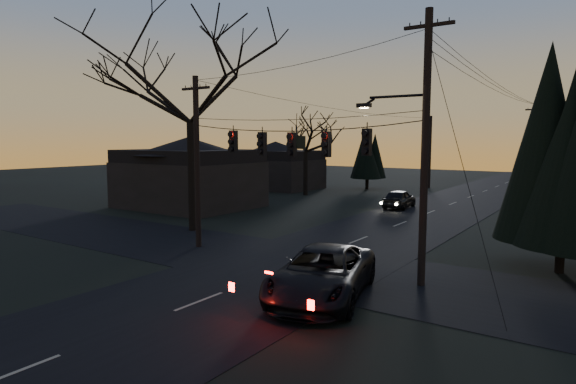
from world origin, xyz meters
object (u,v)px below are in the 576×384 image
Objects in this scene: utility_pole_far_l at (429,188)px; sedan_oncoming_a at (399,199)px; utility_pole_right at (421,285)px; evergreen_right at (567,151)px; bare_tree_left at (189,78)px; suv_near at (322,274)px; utility_pole_far_r at (532,203)px; utility_pole_left at (199,247)px.

sedan_oncoming_a is at bearing -79.32° from utility_pole_far_l.
sedan_oncoming_a is (-8.27, 18.87, 0.73)m from utility_pole_right.
evergreen_right is at bearing 50.15° from utility_pole_right.
utility_pole_far_l is at bearing 116.59° from evergreen_right.
utility_pole_right is 0.78× the size of bare_tree_left.
utility_pole_right is at bearing 109.79° from sedan_oncoming_a.
suv_near is at bearing -127.78° from evergreen_right.
sedan_oncoming_a is at bearing 131.43° from evergreen_right.
utility_pole_right is 2.32× the size of sedan_oncoming_a.
utility_pole_far_r is at bearing 90.00° from utility_pole_right.
suv_near is at bearing -124.55° from utility_pole_right.
bare_tree_left reaches higher than sedan_oncoming_a.
bare_tree_left reaches higher than utility_pole_far_l.
utility_pole_far_l is at bearing 107.72° from utility_pole_right.
utility_pole_left is 1.00× the size of utility_pole_far_r.
utility_pole_right is 20.62m from sedan_oncoming_a.
evergreen_right reaches higher than utility_pole_right.
utility_pole_left is (-11.50, 0.00, 0.00)m from utility_pole_right.
utility_pole_right is 11.50m from utility_pole_left.
suv_near is (-6.37, -8.22, -4.10)m from evergreen_right.
evergreen_right reaches higher than utility_pole_far_r.
utility_pole_left is 10.04m from bare_tree_left.
utility_pole_far_r is 0.66× the size of bare_tree_left.
utility_pole_far_l is at bearing 90.00° from utility_pole_left.
utility_pole_left is 1.97× the size of sedan_oncoming_a.
utility_pole_right is at bearing 40.14° from suv_near.
utility_pole_far_l reaches higher than suv_near.
utility_pole_far_l is at bearing -83.20° from sedan_oncoming_a.
sedan_oncoming_a is at bearing 89.74° from suv_near.
utility_pole_far_r is at bearing -136.05° from sedan_oncoming_a.
sedan_oncoming_a is (-12.35, 13.99, -4.22)m from evergreen_right.
utility_pole_far_l is at bearing 145.18° from utility_pole_far_r.
utility_pole_right is 1.25× the size of utility_pole_far_l.
sedan_oncoming_a is (6.68, 15.91, -8.22)m from bare_tree_left.
sedan_oncoming_a is at bearing 80.29° from utility_pole_left.
utility_pole_far_l is 34.41m from bare_tree_left.
utility_pole_left is 1.06× the size of utility_pole_far_l.
bare_tree_left is 19.54m from evergreen_right.
sedan_oncoming_a is (3.23, 18.87, 0.73)m from utility_pole_left.
utility_pole_far_r reaches higher than utility_pole_far_l.
bare_tree_left reaches higher than utility_pole_right.
evergreen_right is 1.43× the size of suv_near.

